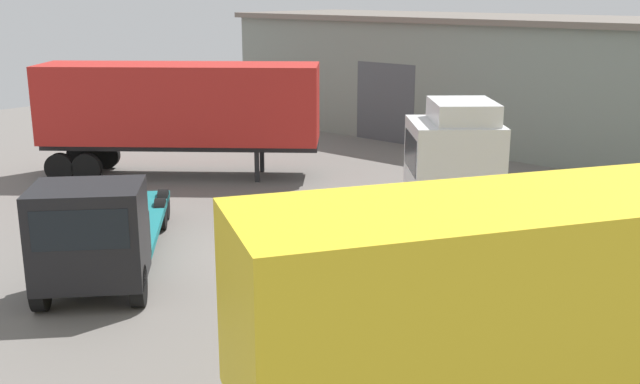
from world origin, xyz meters
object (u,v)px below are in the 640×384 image
object	(u,v)px
container_trailer_blue	(179,106)
flatbed_truck_black	(99,231)
tractor_unit_white	(472,175)
traffic_cone	(294,284)
container_trailer_orange	(635,282)
oil_drum	(314,217)

from	to	relation	value
container_trailer_blue	flatbed_truck_black	bearing A→B (deg)	-87.84
tractor_unit_white	traffic_cone	xyz separation A→B (m)	(-0.93, -6.35, -1.56)
container_trailer_blue	traffic_cone	world-z (taller)	container_trailer_blue
container_trailer_orange	traffic_cone	distance (m)	8.09
container_trailer_blue	traffic_cone	size ratio (longest dim) A/B	17.35
flatbed_truck_black	container_trailer_orange	size ratio (longest dim) A/B	0.62
tractor_unit_white	oil_drum	size ratio (longest dim) A/B	7.51
oil_drum	traffic_cone	bearing A→B (deg)	-54.44
tractor_unit_white	container_trailer_blue	world-z (taller)	container_trailer_blue
container_trailer_blue	traffic_cone	bearing A→B (deg)	-65.59
container_trailer_blue	oil_drum	distance (m)	8.71
flatbed_truck_black	oil_drum	distance (m)	6.43
oil_drum	container_trailer_blue	bearing A→B (deg)	167.47
traffic_cone	container_trailer_orange	bearing A→B (deg)	-6.28
flatbed_truck_black	oil_drum	size ratio (longest dim) A/B	8.24
tractor_unit_white	oil_drum	bearing A→B (deg)	-7.30
container_trailer_orange	traffic_cone	world-z (taller)	container_trailer_orange
oil_drum	traffic_cone	size ratio (longest dim) A/B	1.60
container_trailer_blue	container_trailer_orange	distance (m)	19.75
tractor_unit_white	flatbed_truck_black	distance (m)	10.12
container_trailer_blue	container_trailer_orange	xyz separation A→B (m)	(18.65, -6.48, -0.05)
tractor_unit_white	container_trailer_blue	distance (m)	11.93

